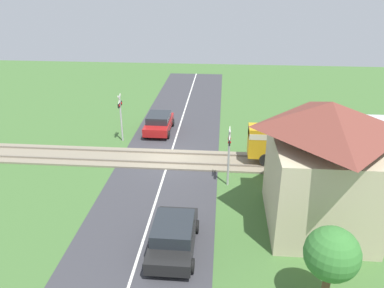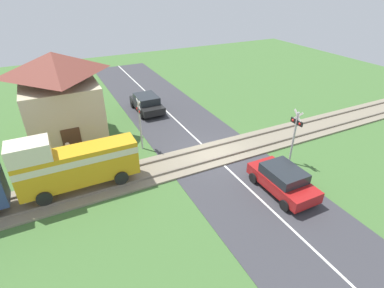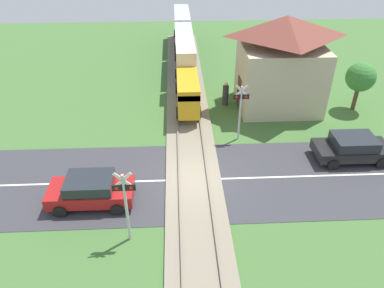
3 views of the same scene
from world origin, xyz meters
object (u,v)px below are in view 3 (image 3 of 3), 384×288
object	(u,v)px
crossing_signal_west_approach	(125,199)
crossing_signal_east_approach	(241,106)
car_near_crossing	(91,190)
car_far_side	(352,148)
pedestrian_by_station	(225,94)
station_building	(281,65)
train	(184,48)

from	to	relation	value
crossing_signal_west_approach	crossing_signal_east_approach	bearing A→B (deg)	53.08
car_near_crossing	car_far_side	bearing A→B (deg)	12.07
crossing_signal_west_approach	crossing_signal_east_approach	distance (m)	9.50
crossing_signal_east_approach	pedestrian_by_station	xyz separation A→B (m)	(-0.22, 4.50, -1.45)
crossing_signal_east_approach	station_building	world-z (taller)	station_building
crossing_signal_west_approach	pedestrian_by_station	xyz separation A→B (m)	(5.48, 12.09, -1.45)
crossing_signal_west_approach	crossing_signal_east_approach	size ratio (longest dim) A/B	1.00
train	station_building	bearing A→B (deg)	-47.60
train	crossing_signal_west_approach	distance (m)	18.69
train	pedestrian_by_station	distance (m)	6.99
train	crossing_signal_west_approach	xyz separation A→B (m)	(-2.85, -18.47, 0.33)
car_far_side	crossing_signal_west_approach	size ratio (longest dim) A/B	1.15
car_near_crossing	crossing_signal_west_approach	size ratio (longest dim) A/B	1.12
car_near_crossing	crossing_signal_east_approach	world-z (taller)	crossing_signal_east_approach
car_near_crossing	crossing_signal_west_approach	world-z (taller)	crossing_signal_west_approach
car_near_crossing	station_building	world-z (taller)	station_building
car_far_side	pedestrian_by_station	bearing A→B (deg)	131.34
car_far_side	crossing_signal_east_approach	bearing A→B (deg)	157.92
pedestrian_by_station	car_near_crossing	bearing A→B (deg)	-127.38
car_near_crossing	car_far_side	size ratio (longest dim) A/B	0.97
car_far_side	crossing_signal_west_approach	xyz separation A→B (m)	(-11.51, -5.24, 1.47)
train	car_far_side	xyz separation A→B (m)	(8.66, -13.23, -1.14)
train	car_near_crossing	bearing A→B (deg)	-106.61
crossing_signal_west_approach	crossing_signal_east_approach	world-z (taller)	same
car_near_crossing	crossing_signal_west_approach	distance (m)	3.39
car_far_side	pedestrian_by_station	world-z (taller)	pedestrian_by_station
car_far_side	station_building	size ratio (longest dim) A/B	0.66
station_building	pedestrian_by_station	xyz separation A→B (m)	(-3.49, 0.33, -2.21)
car_near_crossing	crossing_signal_east_approach	distance (m)	9.39
station_building	crossing_signal_east_approach	bearing A→B (deg)	-128.09
car_far_side	crossing_signal_east_approach	xyz separation A→B (m)	(-5.81, 2.36, 1.47)
train	car_near_crossing	xyz separation A→B (m)	(-4.81, -16.11, -1.13)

